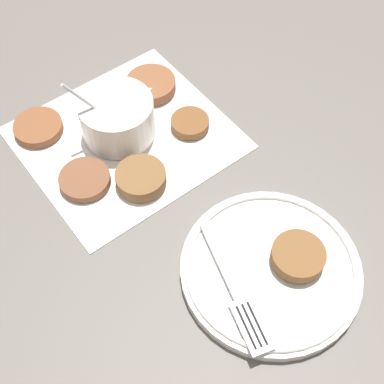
{
  "coord_description": "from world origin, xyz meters",
  "views": [
    {
      "loc": [
        -0.25,
        -0.49,
        0.63
      ],
      "look_at": [
        0.0,
        -0.17,
        0.02
      ],
      "focal_mm": 50.0,
      "sensor_mm": 36.0,
      "label": 1
    }
  ],
  "objects_px": {
    "sauce_bowl": "(118,119)",
    "fritter_on_plate": "(298,256)",
    "fork": "(239,299)",
    "serving_plate": "(271,269)"
  },
  "relations": [
    {
      "from": "sauce_bowl",
      "to": "fritter_on_plate",
      "type": "relative_size",
      "value": 1.88
    },
    {
      "from": "sauce_bowl",
      "to": "fritter_on_plate",
      "type": "height_order",
      "value": "sauce_bowl"
    },
    {
      "from": "sauce_bowl",
      "to": "fork",
      "type": "relative_size",
      "value": 0.71
    },
    {
      "from": "sauce_bowl",
      "to": "fritter_on_plate",
      "type": "bearing_deg",
      "value": -79.88
    },
    {
      "from": "serving_plate",
      "to": "fork",
      "type": "distance_m",
      "value": 0.07
    },
    {
      "from": "fritter_on_plate",
      "to": "sauce_bowl",
      "type": "bearing_deg",
      "value": 100.12
    },
    {
      "from": "serving_plate",
      "to": "fritter_on_plate",
      "type": "xyz_separation_m",
      "value": [
        0.03,
        -0.01,
        0.02
      ]
    },
    {
      "from": "fritter_on_plate",
      "to": "fork",
      "type": "relative_size",
      "value": 0.38
    },
    {
      "from": "serving_plate",
      "to": "fritter_on_plate",
      "type": "bearing_deg",
      "value": -22.07
    },
    {
      "from": "fritter_on_plate",
      "to": "fork",
      "type": "distance_m",
      "value": 0.09
    }
  ]
}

